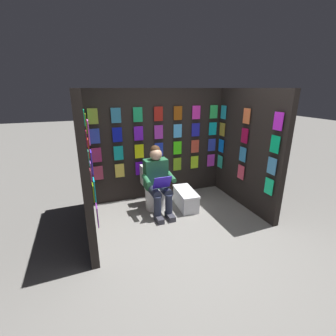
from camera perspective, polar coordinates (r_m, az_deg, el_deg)
ground_plane at (r=3.59m, az=7.13°, el=-17.67°), size 30.00×30.00×0.00m
display_wall_back at (r=4.71m, az=-2.51°, el=5.61°), size 2.79×0.14×2.11m
display_wall_left at (r=4.55m, az=18.31°, el=4.19°), size 0.14×1.78×2.11m
display_wall_right at (r=3.60m, az=-19.30°, el=0.43°), size 0.14×1.78×2.11m
toilet at (r=4.43m, az=-3.32°, el=-5.23°), size 0.41×0.56×0.77m
person_reading at (r=4.13m, az=-2.42°, el=-2.94°), size 0.53×0.69×1.19m
comic_longbox_near at (r=4.47m, az=4.21°, el=-7.28°), size 0.36×0.69×0.33m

